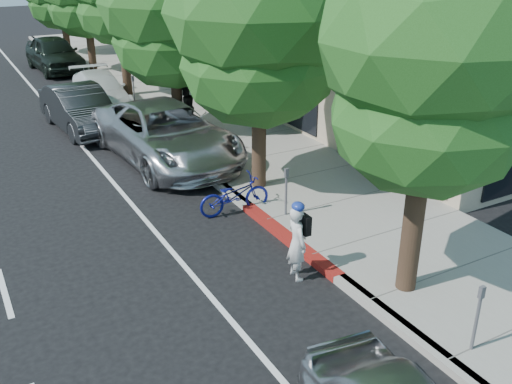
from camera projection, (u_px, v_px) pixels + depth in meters
ground at (312, 260)px, 12.78m from camera, size 120.00×120.00×0.00m
sidewalk at (237, 140)px, 20.16m from camera, size 4.60×56.00×0.15m
curb at (177, 151)px, 19.13m from camera, size 0.30×56.00×0.15m
curb_red_segment at (288, 238)px, 13.55m from camera, size 0.32×4.00×0.15m
storefront_building at (271, 3)px, 30.01m from camera, size 10.00×36.00×7.00m
street_tree_0 at (435, 46)px, 9.59m from camera, size 4.13×4.13×7.77m
street_tree_1 at (259, 16)px, 14.42m from camera, size 4.92×4.92×7.84m
street_tree_2 at (172, 5)px, 19.31m from camera, size 5.00×5.00×7.50m
cyclist at (297, 243)px, 11.81m from camera, size 0.46×0.64×1.64m
bicycle at (234, 195)px, 14.79m from camera, size 1.97×0.80×1.01m
silver_suv at (166, 133)px, 18.21m from camera, size 3.47×6.75×1.82m
dark_sedan at (80, 109)px, 21.20m from camera, size 2.16×5.09×1.63m
white_pickup at (100, 91)px, 24.17m from camera, size 2.36×5.07×1.43m
dark_suv_far at (54, 54)px, 30.82m from camera, size 2.54×5.57×1.85m
pedestrian at (186, 107)px, 20.72m from camera, size 0.87×0.70×1.70m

